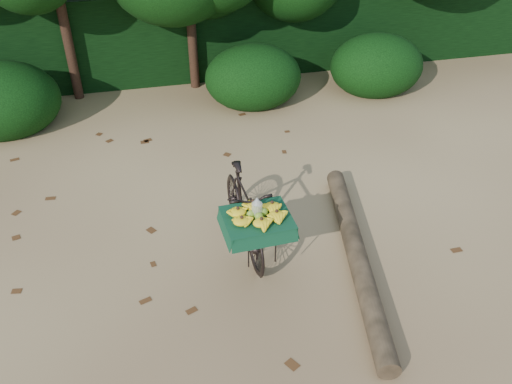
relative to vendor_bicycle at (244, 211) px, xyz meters
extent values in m
plane|color=tan|center=(-0.46, -0.22, -0.55)|extent=(80.00, 80.00, 0.00)
imported|color=black|center=(0.00, 0.03, -0.02)|extent=(0.59, 1.79, 1.06)
cube|color=black|center=(0.03, -0.57, 0.32)|extent=(0.41, 0.49, 0.03)
cube|color=#124324|center=(0.03, -0.57, 0.34)|extent=(0.80, 0.68, 0.01)
ellipsoid|color=olive|center=(0.10, -0.57, 0.39)|extent=(0.10, 0.08, 0.11)
ellipsoid|color=olive|center=(0.03, -0.51, 0.39)|extent=(0.10, 0.08, 0.11)
ellipsoid|color=olive|center=(-0.04, -0.58, 0.39)|extent=(0.10, 0.08, 0.11)
ellipsoid|color=olive|center=(0.03, -0.64, 0.39)|extent=(0.10, 0.08, 0.11)
cylinder|color=#EAE5C6|center=(0.03, -0.56, 0.44)|extent=(0.12, 0.12, 0.16)
cylinder|color=brown|center=(1.29, -0.64, -0.42)|extent=(0.90, 3.44, 0.25)
cube|color=black|center=(-0.46, 6.08, 0.35)|extent=(26.00, 1.80, 1.80)
camera|label=1|loc=(-1.07, -5.27, 4.13)|focal=38.00mm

